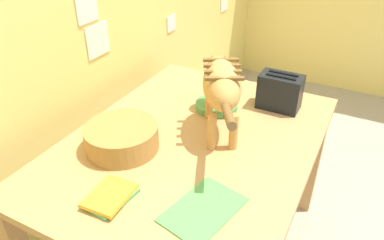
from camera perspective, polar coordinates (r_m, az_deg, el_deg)
The scene contains 8 objects.
dining_table at distance 1.62m, azimuth 0.00°, elevation -5.50°, with size 1.33×0.98×0.72m.
cat at distance 1.54m, azimuth 4.56°, elevation 5.42°, with size 0.59×0.35×0.32m.
saucer_bowl at distance 1.80m, azimuth 3.81°, elevation 2.25°, with size 0.21×0.21×0.03m, color #4A964A.
coffee_mug at distance 1.78m, azimuth 3.92°, elevation 3.93°, with size 0.14×0.09×0.09m.
magazine at distance 1.26m, azimuth 1.77°, elevation -13.63°, with size 0.28×0.18×0.01m, color #54A950.
book_stack at distance 1.32m, azimuth -12.56°, elevation -11.42°, with size 0.18×0.14×0.03m.
wicker_basket at distance 1.52m, azimuth -10.79°, elevation -2.61°, with size 0.30×0.30×0.10m.
toaster at distance 1.82m, azimuth 13.41°, elevation 4.27°, with size 0.12×0.20×0.18m.
Camera 1 is at (-1.17, 0.48, 1.62)m, focal length 34.58 mm.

